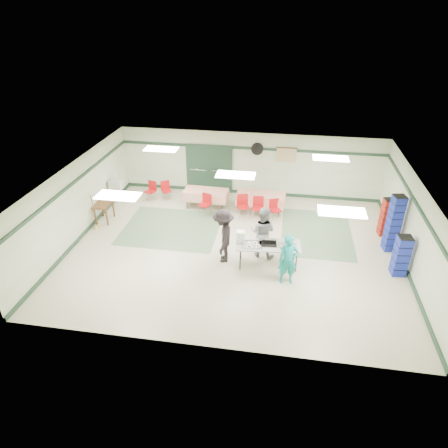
# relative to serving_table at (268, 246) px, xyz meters

# --- Properties ---
(floor) EXTENTS (11.00, 11.00, 0.00)m
(floor) POSITION_rel_serving_table_xyz_m (-1.17, 0.80, -0.72)
(floor) COLOR #BEB199
(floor) RESTS_ON ground
(ceiling) EXTENTS (11.00, 11.00, 0.00)m
(ceiling) POSITION_rel_serving_table_xyz_m (-1.17, 0.80, 1.98)
(ceiling) COLOR white
(ceiling) RESTS_ON wall_back
(wall_back) EXTENTS (11.00, 0.00, 11.00)m
(wall_back) POSITION_rel_serving_table_xyz_m (-1.17, 5.30, 0.63)
(wall_back) COLOR silver
(wall_back) RESTS_ON floor
(wall_front) EXTENTS (11.00, 0.00, 11.00)m
(wall_front) POSITION_rel_serving_table_xyz_m (-1.17, -3.70, 0.63)
(wall_front) COLOR silver
(wall_front) RESTS_ON floor
(wall_left) EXTENTS (0.00, 9.00, 9.00)m
(wall_left) POSITION_rel_serving_table_xyz_m (-6.67, 0.80, 0.63)
(wall_left) COLOR silver
(wall_left) RESTS_ON floor
(wall_right) EXTENTS (0.00, 9.00, 9.00)m
(wall_right) POSITION_rel_serving_table_xyz_m (4.33, 0.80, 0.63)
(wall_right) COLOR silver
(wall_right) RESTS_ON floor
(trim_back) EXTENTS (11.00, 0.06, 0.10)m
(trim_back) POSITION_rel_serving_table_xyz_m (-1.17, 5.27, 1.33)
(trim_back) COLOR #203B29
(trim_back) RESTS_ON wall_back
(baseboard_back) EXTENTS (11.00, 0.06, 0.12)m
(baseboard_back) POSITION_rel_serving_table_xyz_m (-1.17, 5.27, -0.66)
(baseboard_back) COLOR #203B29
(baseboard_back) RESTS_ON floor
(trim_left) EXTENTS (0.06, 9.00, 0.10)m
(trim_left) POSITION_rel_serving_table_xyz_m (-6.64, 0.80, 1.33)
(trim_left) COLOR #203B29
(trim_left) RESTS_ON wall_back
(baseboard_left) EXTENTS (0.06, 9.00, 0.12)m
(baseboard_left) POSITION_rel_serving_table_xyz_m (-6.64, 0.80, -0.66)
(baseboard_left) COLOR #203B29
(baseboard_left) RESTS_ON floor
(trim_right) EXTENTS (0.06, 9.00, 0.10)m
(trim_right) POSITION_rel_serving_table_xyz_m (4.30, 0.80, 1.33)
(trim_right) COLOR #203B29
(trim_right) RESTS_ON wall_back
(baseboard_right) EXTENTS (0.06, 9.00, 0.12)m
(baseboard_right) POSITION_rel_serving_table_xyz_m (4.30, 0.80, -0.66)
(baseboard_right) COLOR #203B29
(baseboard_right) RESTS_ON floor
(green_patch_a) EXTENTS (3.50, 3.00, 0.01)m
(green_patch_a) POSITION_rel_serving_table_xyz_m (-3.67, 1.80, -0.72)
(green_patch_a) COLOR slate
(green_patch_a) RESTS_ON floor
(green_patch_b) EXTENTS (2.50, 3.50, 0.01)m
(green_patch_b) POSITION_rel_serving_table_xyz_m (1.63, 2.30, -0.72)
(green_patch_b) COLOR slate
(green_patch_b) RESTS_ON floor
(double_door_left) EXTENTS (0.90, 0.06, 2.10)m
(double_door_left) POSITION_rel_serving_table_xyz_m (-3.37, 5.24, 0.33)
(double_door_left) COLOR gray
(double_door_left) RESTS_ON floor
(double_door_right) EXTENTS (0.90, 0.06, 2.10)m
(double_door_right) POSITION_rel_serving_table_xyz_m (-2.42, 5.24, 0.33)
(double_door_right) COLOR gray
(double_door_right) RESTS_ON floor
(door_frame) EXTENTS (2.00, 0.03, 2.15)m
(door_frame) POSITION_rel_serving_table_xyz_m (-2.90, 5.22, 0.33)
(door_frame) COLOR #203B29
(door_frame) RESTS_ON floor
(wall_fan) EXTENTS (0.50, 0.10, 0.50)m
(wall_fan) POSITION_rel_serving_table_xyz_m (-0.87, 5.24, 1.33)
(wall_fan) COLOR black
(wall_fan) RESTS_ON wall_back
(scroll_banner) EXTENTS (0.80, 0.02, 0.60)m
(scroll_banner) POSITION_rel_serving_table_xyz_m (0.33, 5.24, 1.13)
(scroll_banner) COLOR tan
(scroll_banner) RESTS_ON wall_back
(serving_table) EXTENTS (2.05, 0.97, 0.76)m
(serving_table) POSITION_rel_serving_table_xyz_m (0.00, 0.00, 0.00)
(serving_table) COLOR #BBBAB5
(serving_table) RESTS_ON floor
(sheet_tray_right) EXTENTS (0.61, 0.48, 0.02)m
(sheet_tray_right) POSITION_rel_serving_table_xyz_m (0.60, -0.06, 0.05)
(sheet_tray_right) COLOR silver
(sheet_tray_right) RESTS_ON serving_table
(sheet_tray_mid) EXTENTS (0.59, 0.47, 0.02)m
(sheet_tray_mid) POSITION_rel_serving_table_xyz_m (-0.02, 0.08, 0.05)
(sheet_tray_mid) COLOR silver
(sheet_tray_mid) RESTS_ON serving_table
(sheet_tray_left) EXTENTS (0.67, 0.53, 0.02)m
(sheet_tray_left) POSITION_rel_serving_table_xyz_m (-0.50, -0.12, 0.05)
(sheet_tray_left) COLOR silver
(sheet_tray_left) RESTS_ON serving_table
(baking_pan) EXTENTS (0.49, 0.33, 0.08)m
(baking_pan) POSITION_rel_serving_table_xyz_m (0.01, -0.01, 0.08)
(baking_pan) COLOR black
(baking_pan) RESTS_ON serving_table
(foam_box_stack) EXTENTS (0.27, 0.25, 0.35)m
(foam_box_stack) POSITION_rel_serving_table_xyz_m (-0.89, 0.07, 0.22)
(foam_box_stack) COLOR white
(foam_box_stack) RESTS_ON serving_table
(volunteer_teal) EXTENTS (0.64, 0.49, 1.59)m
(volunteer_teal) POSITION_rel_serving_table_xyz_m (0.62, -0.80, 0.07)
(volunteer_teal) COLOR #138786
(volunteer_teal) RESTS_ON floor
(volunteer_grey) EXTENTS (0.98, 0.84, 1.75)m
(volunteer_grey) POSITION_rel_serving_table_xyz_m (-0.23, 0.53, 0.16)
(volunteer_grey) COLOR gray
(volunteer_grey) RESTS_ON floor
(volunteer_dark) EXTENTS (0.78, 1.22, 1.80)m
(volunteer_dark) POSITION_rel_serving_table_xyz_m (-1.43, 0.05, 0.18)
(volunteer_dark) COLOR black
(volunteer_dark) RESTS_ON floor
(dining_table_a) EXTENTS (1.92, 0.93, 0.77)m
(dining_table_a) POSITION_rel_serving_table_xyz_m (-0.53, 3.68, -0.15)
(dining_table_a) COLOR red
(dining_table_a) RESTS_ON floor
(dining_table_b) EXTENTS (1.77, 0.85, 0.77)m
(dining_table_b) POSITION_rel_serving_table_xyz_m (-2.73, 3.68, -0.15)
(dining_table_b) COLOR red
(dining_table_b) RESTS_ON floor
(chair_a) EXTENTS (0.41, 0.41, 0.88)m
(chair_a) POSITION_rel_serving_table_xyz_m (-0.59, 3.11, -0.18)
(chair_a) COLOR #B8150E
(chair_a) RESTS_ON floor
(chair_b) EXTENTS (0.54, 0.54, 0.92)m
(chair_b) POSITION_rel_serving_table_xyz_m (-1.17, 3.11, -0.16)
(chair_b) COLOR #B8150E
(chair_b) RESTS_ON floor
(chair_c) EXTENTS (0.51, 0.51, 0.83)m
(chair_c) POSITION_rel_serving_table_xyz_m (0.05, 3.10, -0.21)
(chair_c) COLOR #B8150E
(chair_c) RESTS_ON floor
(chair_d) EXTENTS (0.51, 0.51, 0.85)m
(chair_d) POSITION_rel_serving_table_xyz_m (-2.62, 3.10, -0.20)
(chair_d) COLOR #B8150E
(chair_d) RESTS_ON floor
(chair_loose_a) EXTENTS (0.52, 0.52, 0.81)m
(chair_loose_a) POSITION_rel_serving_table_xyz_m (-4.54, 4.14, -0.23)
(chair_loose_a) COLOR #B8150E
(chair_loose_a) RESTS_ON floor
(chair_loose_b) EXTENTS (0.50, 0.50, 0.85)m
(chair_loose_b) POSITION_rel_serving_table_xyz_m (-5.11, 3.95, -0.20)
(chair_loose_b) COLOR #B8150E
(chair_loose_b) RESTS_ON floor
(crate_stack_blue_a) EXTENTS (0.44, 0.44, 1.32)m
(crate_stack_blue_a) POSITION_rel_serving_table_xyz_m (3.98, 0.16, -0.06)
(crate_stack_blue_a) COLOR #1B34A6
(crate_stack_blue_a) RESTS_ON floor
(crate_stack_red) EXTENTS (0.41, 0.41, 1.40)m
(crate_stack_red) POSITION_rel_serving_table_xyz_m (3.98, 2.57, -0.02)
(crate_stack_red) COLOR #A41510
(crate_stack_red) RESTS_ON floor
(crate_stack_blue_b) EXTENTS (0.45, 0.45, 1.99)m
(crate_stack_blue_b) POSITION_rel_serving_table_xyz_m (3.98, 1.57, 0.28)
(crate_stack_blue_b) COLOR #1B34A6
(crate_stack_blue_b) RESTS_ON floor
(printer_table) EXTENTS (0.61, 0.89, 0.74)m
(printer_table) POSITION_rel_serving_table_xyz_m (-6.32, 1.94, -0.08)
(printer_table) COLOR brown
(printer_table) RESTS_ON floor
(office_printer) EXTENTS (0.50, 0.44, 0.38)m
(office_printer) POSITION_rel_serving_table_xyz_m (-6.32, 3.25, 0.22)
(office_printer) COLOR beige
(office_printer) RESTS_ON printer_table
(broom) EXTENTS (0.08, 0.22, 1.38)m
(broom) POSITION_rel_serving_table_xyz_m (-6.40, 1.36, 0.00)
(broom) COLOR brown
(broom) RESTS_ON floor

